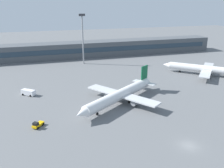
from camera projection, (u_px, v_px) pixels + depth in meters
name	position (u px, v px, depth m)	size (l,w,h in m)	color
ground_plane	(130.00, 90.00, 94.38)	(400.00, 400.00, 0.00)	slate
terminal_building	(95.00, 49.00, 148.83)	(152.82, 12.13, 9.00)	#4C5156
airplane_near	(120.00, 95.00, 80.90)	(34.13, 26.12, 9.81)	silver
airplane_mid	(204.00, 69.00, 111.46)	(30.60, 28.26, 9.53)	silver
baggage_tug_yellow	(37.00, 125.00, 66.33)	(3.44, 3.73, 1.75)	#F2B20C
service_van_white	(28.00, 92.00, 88.42)	(5.30, 4.83, 2.08)	white
floodlight_tower_west	(83.00, 36.00, 127.38)	(3.20, 0.80, 26.23)	gray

